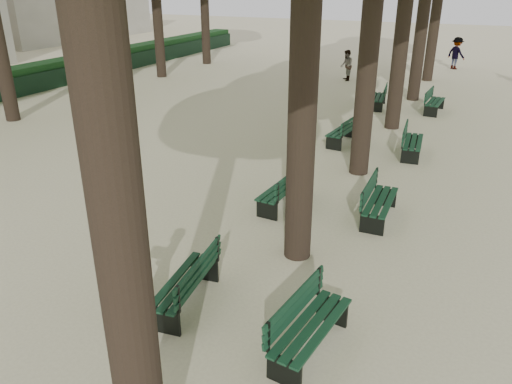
% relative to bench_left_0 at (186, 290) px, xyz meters
% --- Properties ---
extents(ground, '(120.00, 120.00, 0.00)m').
position_rel_bench_left_0_xyz_m(ground, '(-0.37, -0.69, -0.27)').
color(ground, beige).
rests_on(ground, ground).
extents(bench_left_0, '(0.78, 1.85, 0.92)m').
position_rel_bench_left_0_xyz_m(bench_left_0, '(0.00, 0.00, 0.00)').
color(bench_left_0, black).
rests_on(bench_left_0, ground).
extents(bench_left_1, '(0.71, 1.84, 0.92)m').
position_rel_bench_left_0_xyz_m(bench_left_1, '(0.00, 4.32, 0.00)').
color(bench_left_1, black).
rests_on(bench_left_1, ground).
extents(bench_left_2, '(0.76, 1.85, 0.92)m').
position_rel_bench_left_0_xyz_m(bench_left_2, '(0.00, 9.72, 0.00)').
color(bench_left_2, black).
rests_on(bench_left_2, ground).
extents(bench_left_3, '(0.78, 1.86, 0.92)m').
position_rel_bench_left_0_xyz_m(bench_left_3, '(-0.00, 15.16, 0.00)').
color(bench_left_3, black).
rests_on(bench_left_3, ground).
extents(bench_right_0, '(0.80, 1.86, 0.92)m').
position_rel_bench_left_0_xyz_m(bench_right_0, '(2.27, -0.23, 0.00)').
color(bench_right_0, black).
rests_on(bench_right_0, ground).
extents(bench_right_1, '(0.61, 1.81, 0.92)m').
position_rel_bench_left_0_xyz_m(bench_right_1, '(2.27, 4.58, 0.00)').
color(bench_right_1, black).
rests_on(bench_right_1, ground).
extents(bench_right_2, '(0.72, 1.84, 0.92)m').
position_rel_bench_left_0_xyz_m(bench_right_2, '(2.27, 9.42, 0.00)').
color(bench_right_2, black).
rests_on(bench_right_2, ground).
extents(bench_right_3, '(0.68, 1.83, 0.92)m').
position_rel_bench_left_0_xyz_m(bench_right_3, '(2.27, 15.27, 0.00)').
color(bench_right_3, black).
rests_on(bench_right_3, ground).
extents(man_with_map, '(0.63, 0.67, 1.60)m').
position_rel_bench_left_0_xyz_m(man_with_map, '(-0.38, -0.75, 0.53)').
color(man_with_map, black).
rests_on(man_with_map, ground).
extents(pedestrian_a, '(0.62, 0.83, 1.58)m').
position_rel_bench_left_0_xyz_m(pedestrian_a, '(-2.81, 20.43, 0.52)').
color(pedestrian_a, '#262628').
rests_on(pedestrian_a, ground).
extents(pedestrian_b, '(1.17, 1.01, 1.84)m').
position_rel_bench_left_0_xyz_m(pedestrian_b, '(2.15, 26.70, 0.65)').
color(pedestrian_b, '#262628').
rests_on(pedestrian_b, ground).
extents(fence, '(0.08, 42.00, 0.90)m').
position_rel_bench_left_0_xyz_m(fence, '(-15.37, 10.31, 0.18)').
color(fence, black).
rests_on(fence, ground).
extents(hedge, '(1.20, 42.00, 1.20)m').
position_rel_bench_left_0_xyz_m(hedge, '(-16.07, 10.31, 0.33)').
color(hedge, '#153D1A').
rests_on(hedge, ground).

